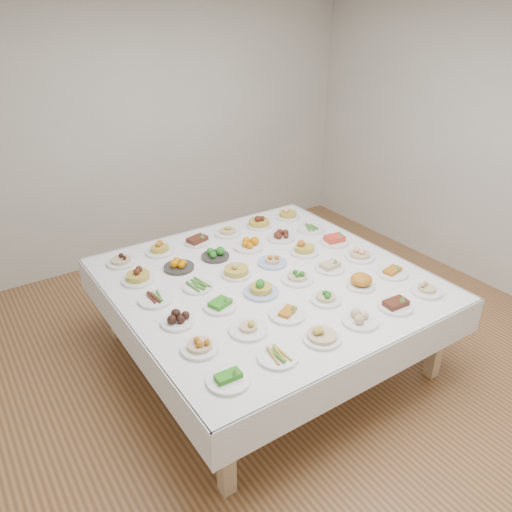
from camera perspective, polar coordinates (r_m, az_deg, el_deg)
room_envelope at (r=3.50m, az=4.36°, el=12.78°), size 5.02×5.02×2.81m
display_table at (r=3.96m, az=1.21°, el=-3.32°), size 2.30×2.30×0.75m
dish_0 at (r=2.94m, az=-3.18°, el=-13.56°), size 0.26×0.26×0.10m
dish_1 at (r=3.10m, az=2.50°, el=-11.27°), size 0.25×0.25×0.06m
dish_2 at (r=3.25m, az=7.60°, el=-8.50°), size 0.25×0.25×0.14m
dish_3 at (r=3.46m, az=11.87°, el=-6.73°), size 0.25×0.25×0.11m
dish_4 at (r=3.68m, az=15.69°, el=-5.19°), size 0.24×0.24×0.10m
dish_5 at (r=3.93m, az=18.97°, el=-3.35°), size 0.23×0.23×0.12m
dish_6 at (r=3.16m, az=-6.48°, el=-9.72°), size 0.24×0.24×0.13m
dish_7 at (r=3.31m, az=-0.87°, el=-7.91°), size 0.26×0.26×0.12m
dish_8 at (r=3.47m, az=3.62°, el=-6.29°), size 0.26×0.26×0.10m
dish_9 at (r=3.65m, az=8.00°, el=-4.47°), size 0.22×0.22×0.11m
dish_10 at (r=3.87m, az=11.93°, el=-2.73°), size 0.22×0.22×0.12m
dish_11 at (r=4.11m, az=15.31°, el=-1.59°), size 0.24×0.24×0.10m
dish_12 at (r=3.43m, az=-8.95°, el=-6.95°), size 0.23×0.23×0.10m
dish_13 at (r=3.55m, az=-4.13°, el=-5.28°), size 0.24×0.24×0.11m
dish_14 at (r=3.69m, az=0.58°, el=-3.31°), size 0.26×0.26×0.16m
dish_15 at (r=3.88m, az=4.77°, el=-2.08°), size 0.25×0.25×0.13m
dish_16 at (r=4.08m, az=8.45°, el=-1.04°), size 0.24×0.24×0.10m
dish_17 at (r=4.29m, az=11.83°, el=0.60°), size 0.28×0.28×0.15m
dish_18 at (r=3.71m, az=-11.41°, el=-4.73°), size 0.25×0.25×0.06m
dish_19 at (r=3.81m, az=-6.66°, el=-3.36°), size 0.23×0.23×0.06m
dish_20 at (r=3.93m, az=-2.28°, el=-1.26°), size 0.27×0.26×0.15m
dish_21 at (r=4.11m, az=1.88°, el=-0.34°), size 0.24×0.24×0.11m
dish_22 at (r=4.29m, az=5.58°, el=1.20°), size 0.26×0.25×0.15m
dish_23 at (r=4.52m, az=8.96°, el=2.04°), size 0.25×0.25×0.12m
dish_24 at (r=3.96m, az=-13.38°, el=-1.89°), size 0.25×0.25×0.15m
dish_25 at (r=4.09m, az=-8.82°, el=-0.93°), size 0.24×0.24×0.10m
dish_26 at (r=4.22m, az=-4.69°, el=0.38°), size 0.23×0.23×0.11m
dish_27 at (r=4.37m, az=-0.84°, el=1.49°), size 0.25×0.25×0.11m
dish_28 at (r=4.55m, az=2.85°, el=2.47°), size 0.25×0.25×0.11m
dish_29 at (r=4.75m, az=6.29°, el=3.20°), size 0.25×0.25×0.06m
dish_30 at (r=4.26m, az=-15.19°, el=-0.23°), size 0.23×0.23×0.12m
dish_31 at (r=4.36m, az=-10.95°, el=0.99°), size 0.24×0.24×0.13m
dish_32 at (r=4.49m, az=-6.72°, el=1.90°), size 0.22×0.22×0.10m
dish_33 at (r=4.63m, az=-3.25°, el=3.03°), size 0.24×0.24×0.12m
dish_34 at (r=4.79m, az=0.34°, el=4.19°), size 0.23×0.23×0.15m
dish_35 at (r=4.99m, az=3.68°, el=4.98°), size 0.23×0.23×0.13m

